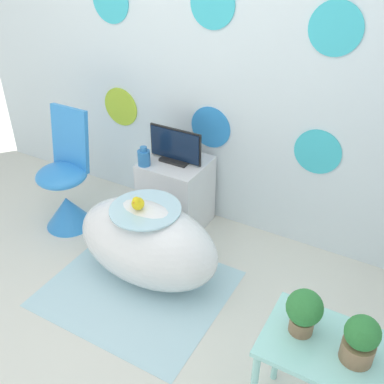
{
  "coord_description": "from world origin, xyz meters",
  "views": [
    {
      "loc": [
        1.32,
        -0.89,
        2.07
      ],
      "look_at": [
        0.36,
        0.82,
        0.81
      ],
      "focal_mm": 42.0,
      "sensor_mm": 36.0,
      "label": 1
    }
  ],
  "objects_px": {
    "bathtub": "(148,243)",
    "potted_plant_right": "(361,340)",
    "chair": "(66,192)",
    "potted_plant_left": "(304,311)",
    "vase": "(144,157)",
    "tv": "(175,147)"
  },
  "relations": [
    {
      "from": "tv",
      "to": "chair",
      "type": "bearing_deg",
      "value": -150.52
    },
    {
      "from": "tv",
      "to": "potted_plant_right",
      "type": "height_order",
      "value": "potted_plant_right"
    },
    {
      "from": "potted_plant_left",
      "to": "bathtub",
      "type": "bearing_deg",
      "value": 157.03
    },
    {
      "from": "bathtub",
      "to": "potted_plant_right",
      "type": "height_order",
      "value": "potted_plant_right"
    },
    {
      "from": "chair",
      "to": "vase",
      "type": "bearing_deg",
      "value": 24.36
    },
    {
      "from": "bathtub",
      "to": "potted_plant_right",
      "type": "relative_size",
      "value": 4.47
    },
    {
      "from": "bathtub",
      "to": "chair",
      "type": "height_order",
      "value": "chair"
    },
    {
      "from": "chair",
      "to": "tv",
      "type": "relative_size",
      "value": 2.24
    },
    {
      "from": "bathtub",
      "to": "potted_plant_left",
      "type": "relative_size",
      "value": 4.57
    },
    {
      "from": "bathtub",
      "to": "vase",
      "type": "xyz_separation_m",
      "value": [
        -0.31,
        0.44,
        0.32
      ]
    },
    {
      "from": "chair",
      "to": "potted_plant_left",
      "type": "relative_size",
      "value": 4.25
    },
    {
      "from": "chair",
      "to": "potted_plant_right",
      "type": "distance_m",
      "value": 2.32
    },
    {
      "from": "chair",
      "to": "vase",
      "type": "xyz_separation_m",
      "value": [
        0.55,
        0.25,
        0.32
      ]
    },
    {
      "from": "tv",
      "to": "vase",
      "type": "height_order",
      "value": "tv"
    },
    {
      "from": "tv",
      "to": "vase",
      "type": "relative_size",
      "value": 2.89
    },
    {
      "from": "chair",
      "to": "vase",
      "type": "relative_size",
      "value": 6.45
    },
    {
      "from": "tv",
      "to": "potted_plant_left",
      "type": "relative_size",
      "value": 1.9
    },
    {
      "from": "bathtub",
      "to": "vase",
      "type": "height_order",
      "value": "vase"
    },
    {
      "from": "potted_plant_left",
      "to": "potted_plant_right",
      "type": "bearing_deg",
      "value": -6.61
    },
    {
      "from": "potted_plant_left",
      "to": "tv",
      "type": "bearing_deg",
      "value": 139.71
    },
    {
      "from": "bathtub",
      "to": "tv",
      "type": "bearing_deg",
      "value": 104.19
    },
    {
      "from": "bathtub",
      "to": "chair",
      "type": "xyz_separation_m",
      "value": [
        -0.86,
        0.19,
        -0.0
      ]
    }
  ]
}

